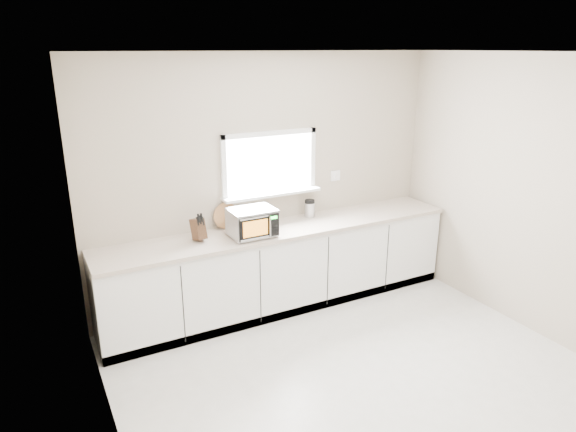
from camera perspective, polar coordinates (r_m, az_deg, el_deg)
ground at (r=4.60m, az=9.67°, el=-18.53°), size 4.00×4.00×0.00m
back_wall at (r=5.56m, az=-2.11°, el=3.98°), size 4.00×0.17×2.70m
cabinets at (r=5.61m, az=-0.67°, el=-5.86°), size 3.92×0.60×0.88m
countertop at (r=5.43m, az=-0.64°, el=-1.47°), size 3.92×0.64×0.04m
microwave at (r=5.14m, az=-3.99°, el=-0.68°), size 0.45×0.38×0.29m
knife_block at (r=5.10m, az=-9.93°, el=-1.38°), size 0.13×0.21×0.29m
cutting_board at (r=5.40m, az=-6.87°, el=0.03°), size 0.28×0.07×0.28m
coffee_grinder at (r=5.75m, az=2.42°, el=0.87°), size 0.14×0.14×0.20m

